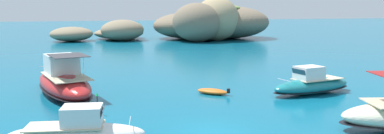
% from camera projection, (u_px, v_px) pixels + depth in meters
% --- Properties ---
extents(ground_plane, '(400.00, 400.00, 0.00)m').
position_uv_depth(ground_plane, '(211.00, 132.00, 21.96)').
color(ground_plane, '#0C5B7A').
extents(islet_large, '(33.67, 27.49, 9.23)m').
position_uv_depth(islet_large, '(212.00, 22.00, 87.76)').
color(islet_large, '#9E8966').
rests_on(islet_large, ground).
extents(islet_small, '(24.02, 19.83, 4.48)m').
position_uv_depth(islet_small, '(108.00, 32.00, 85.08)').
color(islet_small, '#84755B').
rests_on(islet_small, ground).
extents(motorboat_white, '(7.34, 3.41, 2.09)m').
position_uv_depth(motorboat_white, '(77.00, 133.00, 19.61)').
color(motorboat_white, white).
rests_on(motorboat_white, ground).
extents(motorboat_teal, '(7.98, 3.55, 2.27)m').
position_uv_depth(motorboat_teal, '(312.00, 84.00, 31.83)').
color(motorboat_teal, '#19727A').
rests_on(motorboat_teal, ground).
extents(motorboat_red, '(5.75, 11.42, 3.43)m').
position_uv_depth(motorboat_red, '(64.00, 82.00, 31.19)').
color(motorboat_red, red).
rests_on(motorboat_red, ground).
extents(dinghy_tender, '(2.63, 2.61, 0.58)m').
position_uv_depth(dinghy_tender, '(213.00, 91.00, 31.71)').
color(dinghy_tender, orange).
rests_on(dinghy_tender, ground).
extents(channel_buoy, '(0.56, 0.56, 1.48)m').
position_uv_depth(channel_buoy, '(98.00, 110.00, 25.49)').
color(channel_buoy, green).
rests_on(channel_buoy, ground).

